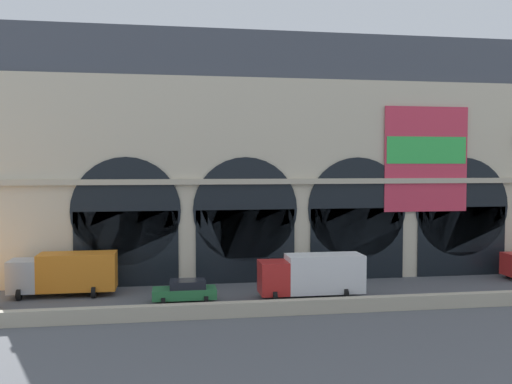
% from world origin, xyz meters
% --- Properties ---
extents(ground_plane, '(200.00, 200.00, 0.00)m').
position_xyz_m(ground_plane, '(0.00, 0.00, 0.00)').
color(ground_plane, '#54565B').
extents(quay_parapet_wall, '(90.00, 0.70, 0.93)m').
position_xyz_m(quay_parapet_wall, '(0.00, -4.90, 0.46)').
color(quay_parapet_wall, '#B2A891').
rests_on(quay_parapet_wall, ground).
extents(station_building, '(49.05, 5.84, 20.55)m').
position_xyz_m(station_building, '(0.04, 7.71, 10.00)').
color(station_building, beige).
rests_on(station_building, ground).
extents(box_truck_west, '(7.50, 2.91, 3.12)m').
position_xyz_m(box_truck_west, '(-18.38, 2.57, 1.70)').
color(box_truck_west, '#ADB2B7').
rests_on(box_truck_west, ground).
extents(car_midwest, '(4.40, 2.22, 1.55)m').
position_xyz_m(car_midwest, '(-9.75, -0.74, 0.80)').
color(car_midwest, '#2D7A42').
rests_on(car_midwest, ground).
extents(box_truck_center, '(7.50, 2.91, 3.12)m').
position_xyz_m(box_truck_center, '(-0.67, -0.88, 1.70)').
color(box_truck_center, red).
rests_on(box_truck_center, ground).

